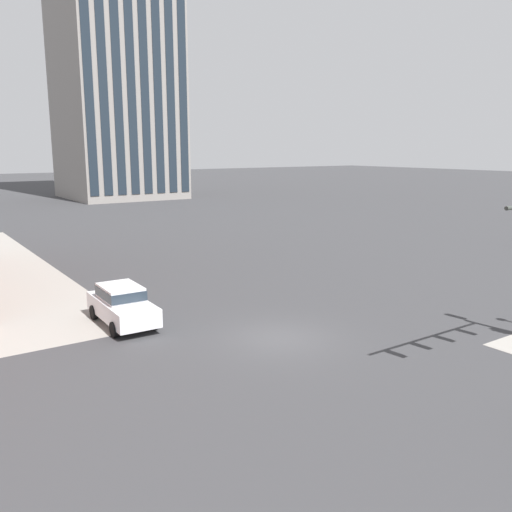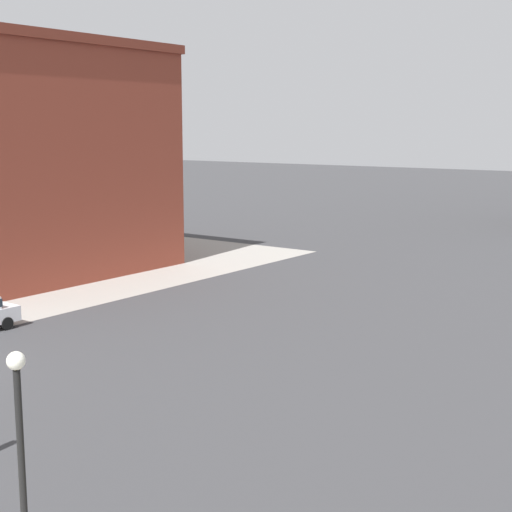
# 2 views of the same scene
# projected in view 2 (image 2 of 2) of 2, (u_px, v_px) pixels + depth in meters

# --- Properties ---
(sidewalk_far_corner) EXTENTS (32.00, 32.00, 0.02)m
(sidewalk_far_corner) POSITION_uv_depth(u_px,v_px,m) (25.00, 259.00, 58.10)
(sidewalk_far_corner) COLOR gray
(sidewalk_far_corner) RESTS_ON ground
(street_lamp_mid_sidewalk) EXTENTS (0.36, 0.36, 5.70)m
(street_lamp_mid_sidewalk) POSITION_uv_depth(u_px,v_px,m) (21.00, 460.00, 14.73)
(street_lamp_mid_sidewalk) COLOR black
(street_lamp_mid_sidewalk) RESTS_ON ground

